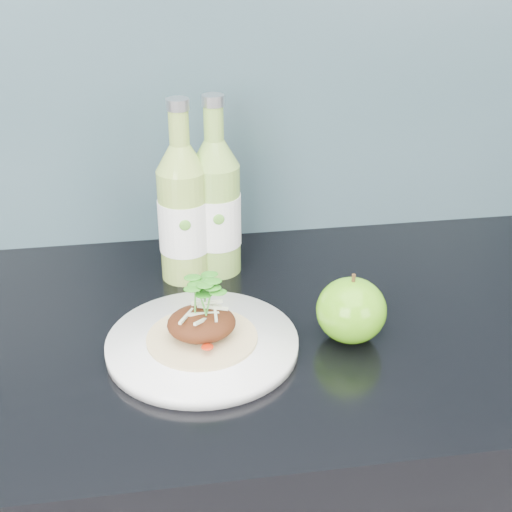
# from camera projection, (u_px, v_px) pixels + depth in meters

# --- Properties ---
(subway_backsplash) EXTENTS (4.00, 0.02, 0.70)m
(subway_backsplash) POSITION_uv_depth(u_px,v_px,m) (221.00, 25.00, 1.09)
(subway_backsplash) COLOR #6693A1
(subway_backsplash) RESTS_ON kitchen_counter
(dinner_plate) EXTENTS (0.31, 0.31, 0.02)m
(dinner_plate) POSITION_uv_depth(u_px,v_px,m) (202.00, 344.00, 0.92)
(dinner_plate) COLOR white
(dinner_plate) RESTS_ON kitchen_counter
(pork_taco) EXTENTS (0.14, 0.14, 0.10)m
(pork_taco) POSITION_uv_depth(u_px,v_px,m) (201.00, 321.00, 0.91)
(pork_taco) COLOR tan
(pork_taco) RESTS_ON dinner_plate
(green_apple) EXTENTS (0.11, 0.11, 0.10)m
(green_apple) POSITION_uv_depth(u_px,v_px,m) (351.00, 310.00, 0.93)
(green_apple) COLOR #4D920F
(green_apple) RESTS_ON kitchen_counter
(cider_bottle_left) EXTENTS (0.09, 0.09, 0.28)m
(cider_bottle_left) POSITION_uv_depth(u_px,v_px,m) (183.00, 213.00, 1.06)
(cider_bottle_left) COLOR #8CAD48
(cider_bottle_left) RESTS_ON kitchen_counter
(cider_bottle_right) EXTENTS (0.10, 0.10, 0.28)m
(cider_bottle_right) POSITION_uv_depth(u_px,v_px,m) (216.00, 208.00, 1.08)
(cider_bottle_right) COLOR #7EA946
(cider_bottle_right) RESTS_ON kitchen_counter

